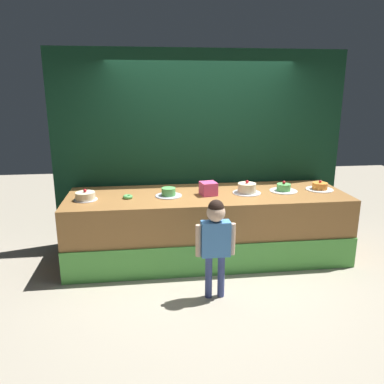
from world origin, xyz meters
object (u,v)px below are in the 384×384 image
object	(u,v)px
cake_left	(169,193)
cake_right	(284,188)
cake_center	(247,189)
cake_far_right	(320,187)
donut	(128,197)
cake_far_left	(85,196)
pink_box	(208,189)
child_figure	(216,236)

from	to	relation	value
cake_left	cake_right	distance (m)	1.50
cake_center	cake_far_right	xyz separation A→B (m)	(1.00, 0.04, -0.02)
donut	cake_far_left	bearing A→B (deg)	-179.13
cake_far_right	pink_box	bearing A→B (deg)	-177.75
cake_center	cake_far_right	size ratio (longest dim) A/B	1.01
cake_far_left	cake_right	world-z (taller)	cake_right
cake_left	child_figure	bearing A→B (deg)	-66.95
child_figure	cake_center	xyz separation A→B (m)	(0.59, 0.98, 0.22)
cake_far_left	cake_far_right	world-z (taller)	cake_far_left
donut	cake_far_right	distance (m)	2.50
child_figure	cake_left	world-z (taller)	child_figure
donut	cake_far_left	xyz separation A→B (m)	(-0.50, -0.01, 0.03)
pink_box	cake_right	distance (m)	1.00
pink_box	cake_far_right	world-z (taller)	pink_box
pink_box	cake_left	world-z (taller)	pink_box
cake_far_left	cake_center	bearing A→B (deg)	1.73
child_figure	donut	bearing A→B (deg)	134.44
cake_far_right	cake_center	bearing A→B (deg)	-177.50
pink_box	cake_center	size ratio (longest dim) A/B	0.54
pink_box	cake_far_right	distance (m)	1.50
donut	cake_far_right	bearing A→B (deg)	2.21
child_figure	pink_box	world-z (taller)	child_figure
cake_center	cake_far_right	bearing A→B (deg)	2.50
cake_far_left	pink_box	bearing A→B (deg)	1.73
child_figure	cake_center	size ratio (longest dim) A/B	3.00
child_figure	cake_far_left	xyz separation A→B (m)	(-1.41, 0.92, 0.21)
child_figure	cake_left	size ratio (longest dim) A/B	3.26
child_figure	cake_far_left	world-z (taller)	child_figure
pink_box	cake_right	xyz separation A→B (m)	(1.00, 0.05, -0.04)
cake_far_left	cake_right	xyz separation A→B (m)	(2.50, 0.09, -0.01)
donut	cake_right	distance (m)	2.00
child_figure	pink_box	xyz separation A→B (m)	(0.09, 0.97, 0.24)
donut	cake_center	xyz separation A→B (m)	(1.50, 0.05, 0.04)
donut	cake_far_left	distance (m)	0.50
pink_box	cake_left	bearing A→B (deg)	179.64
cake_far_right	child_figure	bearing A→B (deg)	-147.05
child_figure	cake_center	world-z (taller)	child_figure
pink_box	cake_center	distance (m)	0.50
child_figure	cake_right	bearing A→B (deg)	43.10
cake_left	cake_center	world-z (taller)	cake_center
cake_left	cake_right	bearing A→B (deg)	1.67
child_figure	cake_left	bearing A→B (deg)	113.05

